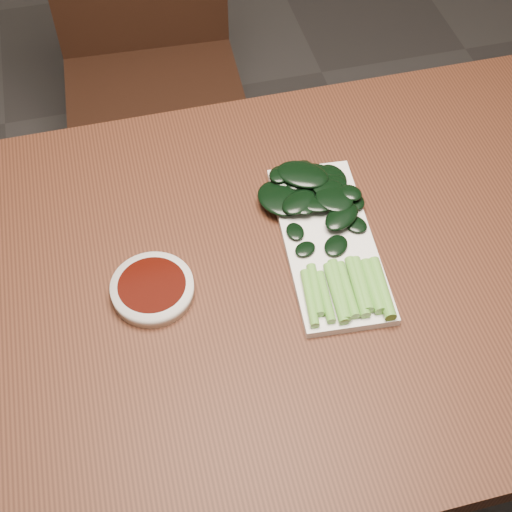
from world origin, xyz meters
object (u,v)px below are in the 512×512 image
Objects in this scene: sauce_bowl at (153,289)px; gai_lan at (320,216)px; table at (268,299)px; chair_far at (150,64)px; serving_plate at (328,242)px.

gai_lan is at bearing 13.17° from sauce_bowl.
chair_far reaches higher than table.
table is at bearing -1.57° from sauce_bowl.
chair_far is 7.22× the size of sauce_bowl.
chair_far is at bearing 102.23° from gai_lan.
table is 0.16m from gai_lan.
sauce_bowl reaches higher than serving_plate.
gai_lan is at bearing -74.93° from chair_far.
sauce_bowl is at bearing -174.74° from serving_plate.
sauce_bowl is 0.28m from serving_plate.
table is 0.13m from serving_plate.
chair_far reaches higher than serving_plate.
serving_plate reaches higher than table.
gai_lan is at bearing 34.47° from table.
chair_far is at bearing 101.87° from serving_plate.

